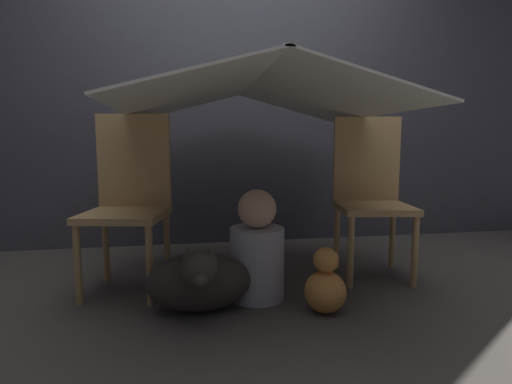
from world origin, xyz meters
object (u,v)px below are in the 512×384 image
(chair_right, at_px, (371,191))
(chair_left, at_px, (129,196))
(dog, at_px, (199,281))
(person_front, at_px, (257,252))

(chair_right, bearing_deg, chair_left, -170.95)
(dog, bearing_deg, chair_left, 130.25)
(chair_left, xyz_separation_m, dog, (0.36, -0.43, -0.36))
(chair_right, height_order, person_front, chair_right)
(person_front, distance_m, dog, 0.35)
(chair_right, relative_size, dog, 1.94)
(chair_right, relative_size, person_front, 1.70)
(chair_left, relative_size, dog, 1.94)
(dog, bearing_deg, chair_right, 22.14)
(chair_left, height_order, person_front, chair_left)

